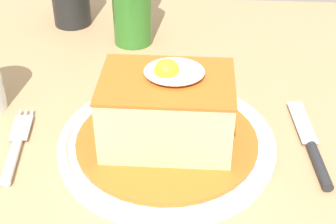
% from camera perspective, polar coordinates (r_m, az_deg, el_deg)
% --- Properties ---
extents(dining_table, '(1.25, 0.84, 0.76)m').
position_cam_1_polar(dining_table, '(0.72, 3.42, -8.63)').
color(dining_table, '#A87F56').
rests_on(dining_table, ground_plane).
extents(main_plate, '(0.26, 0.26, 0.02)m').
position_cam_1_polar(main_plate, '(0.59, -0.13, -3.55)').
color(main_plate, white).
rests_on(main_plate, dining_table).
extents(sandwich_meal, '(0.22, 0.22, 0.11)m').
position_cam_1_polar(sandwich_meal, '(0.57, -0.11, -0.18)').
color(sandwich_meal, '#B75B1E').
rests_on(sandwich_meal, main_plate).
extents(fork, '(0.03, 0.14, 0.01)m').
position_cam_1_polar(fork, '(0.62, -17.34, -4.16)').
color(fork, silver).
rests_on(fork, dining_table).
extents(knife, '(0.03, 0.17, 0.01)m').
position_cam_1_polar(knife, '(0.61, 16.60, -4.52)').
color(knife, '#262628').
rests_on(knife, dining_table).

